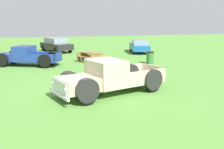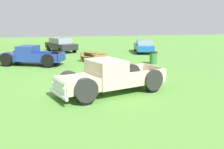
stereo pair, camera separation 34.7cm
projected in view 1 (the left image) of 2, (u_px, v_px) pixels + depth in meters
The scene contains 7 objects.
ground_plane at pixel (96, 89), 13.20m from camera, with size 80.00×80.00×0.00m, color #548C38.
pickup_truck_foreground at pixel (105, 78), 12.04m from camera, with size 5.60×3.48×1.61m.
pickup_truck_behind_left at pixel (24, 56), 19.56m from camera, with size 5.08×3.40×1.47m.
sedan_distant_a at pixel (139, 46), 27.15m from camera, with size 2.48×4.29×1.35m.
sedan_distant_b at pixel (56, 45), 27.79m from camera, with size 3.36×4.69×1.45m.
picnic_table at pixel (91, 56), 21.27m from camera, with size 2.25×2.32×0.78m.
trash_can at pixel (150, 58), 20.44m from camera, with size 0.59×0.59×0.95m.
Camera 1 is at (-2.50, -12.54, 3.44)m, focal length 42.12 mm.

